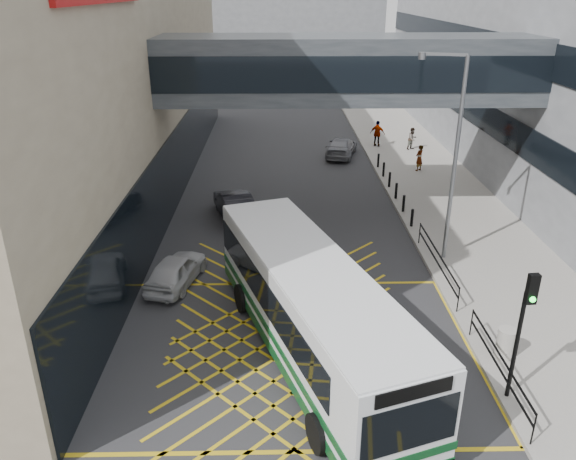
{
  "coord_description": "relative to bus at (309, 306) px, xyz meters",
  "views": [
    {
      "loc": [
        -0.37,
        -15.54,
        11.07
      ],
      "look_at": [
        0.0,
        4.0,
        2.6
      ],
      "focal_mm": 35.0,
      "sensor_mm": 36.0,
      "label": 1
    }
  ],
  "objects": [
    {
      "name": "ground",
      "position": [
        -0.6,
        0.21,
        -1.78
      ],
      "size": [
        120.0,
        120.0,
        0.0
      ],
      "primitive_type": "plane",
      "color": "#333335"
    },
    {
      "name": "building_far",
      "position": [
        -2.6,
        60.21,
        7.22
      ],
      "size": [
        28.0,
        16.0,
        18.0
      ],
      "primitive_type": "cube",
      "color": "gray",
      "rests_on": "ground"
    },
    {
      "name": "skybridge",
      "position": [
        2.4,
        12.21,
        5.72
      ],
      "size": [
        20.0,
        4.1,
        3.0
      ],
      "color": "#3B4045",
      "rests_on": "ground"
    },
    {
      "name": "pavement",
      "position": [
        8.4,
        15.21,
        -1.7
      ],
      "size": [
        6.0,
        54.0,
        0.16
      ],
      "primitive_type": "cube",
      "color": "#9F9A91",
      "rests_on": "ground"
    },
    {
      "name": "box_junction",
      "position": [
        -0.6,
        0.21,
        -1.78
      ],
      "size": [
        12.0,
        9.0,
        0.01
      ],
      "color": "gold",
      "rests_on": "ground"
    },
    {
      "name": "bus",
      "position": [
        0.0,
        0.0,
        0.0
      ],
      "size": [
        6.4,
        12.09,
        3.32
      ],
      "rotation": [
        0.0,
        0.0,
        0.33
      ],
      "color": "white",
      "rests_on": "ground"
    },
    {
      "name": "car_white",
      "position": [
        -5.1,
        4.79,
        -1.14
      ],
      "size": [
        2.56,
        4.31,
        1.28
      ],
      "primitive_type": "imported",
      "rotation": [
        0.0,
        0.0,
        2.9
      ],
      "color": "silver",
      "rests_on": "ground"
    },
    {
      "name": "car_dark",
      "position": [
        -3.22,
        11.92,
        -1.07
      ],
      "size": [
        2.99,
        4.88,
        1.43
      ],
      "primitive_type": "imported",
      "rotation": [
        0.0,
        0.0,
        3.43
      ],
      "color": "black",
      "rests_on": "ground"
    },
    {
      "name": "car_silver",
      "position": [
        3.55,
        23.44,
        -1.09
      ],
      "size": [
        2.92,
        4.75,
        1.38
      ],
      "primitive_type": "imported",
      "rotation": [
        0.0,
        0.0,
        2.89
      ],
      "color": "gray",
      "rests_on": "ground"
    },
    {
      "name": "traffic_light",
      "position": [
        5.66,
        -2.5,
        1.04
      ],
      "size": [
        0.3,
        0.48,
        4.09
      ],
      "rotation": [
        0.0,
        0.0,
        0.1
      ],
      "color": "black",
      "rests_on": "pavement"
    },
    {
      "name": "street_lamp",
      "position": [
        6.12,
        6.81,
        3.28
      ],
      "size": [
        1.91,
        0.87,
        8.6
      ],
      "rotation": [
        0.0,
        0.0,
        -0.34
      ],
      "color": "slate",
      "rests_on": "pavement"
    },
    {
      "name": "litter_bin",
      "position": [
        6.25,
        -0.51,
        -1.12
      ],
      "size": [
        0.58,
        0.58,
        1.0
      ],
      "primitive_type": "cylinder",
      "color": "#ADA89E",
      "rests_on": "pavement"
    },
    {
      "name": "kerb_railings",
      "position": [
        5.55,
        1.99,
        -0.9
      ],
      "size": [
        0.05,
        12.54,
        1.0
      ],
      "color": "black",
      "rests_on": "pavement"
    },
    {
      "name": "bollards",
      "position": [
        5.65,
        15.21,
        -1.17
      ],
      "size": [
        0.14,
        10.14,
        0.9
      ],
      "color": "black",
      "rests_on": "pavement"
    },
    {
      "name": "pedestrian_a",
      "position": [
        8.13,
        19.41,
        -0.79
      ],
      "size": [
        0.81,
        0.79,
        1.67
      ],
      "primitive_type": "imported",
      "rotation": [
        0.0,
        0.0,
        3.87
      ],
      "color": "gray",
      "rests_on": "pavement"
    },
    {
      "name": "pedestrian_b",
      "position": [
        8.84,
        24.56,
        -0.83
      ],
      "size": [
        0.89,
        0.81,
        1.58
      ],
      "primitive_type": "imported",
      "rotation": [
        0.0,
        0.0,
        0.6
      ],
      "color": "gray",
      "rests_on": "pavement"
    },
    {
      "name": "pedestrian_c",
      "position": [
        6.44,
        25.53,
        -0.68
      ],
      "size": [
        1.24,
        0.97,
        1.89
      ],
      "primitive_type": "imported",
      "rotation": [
        0.0,
        0.0,
        2.69
      ],
      "color": "gray",
      "rests_on": "pavement"
    }
  ]
}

